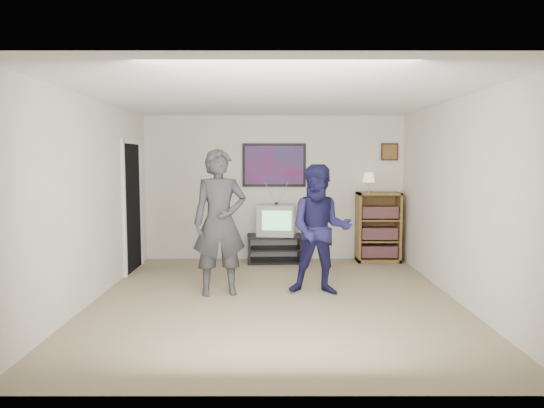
{
  "coord_description": "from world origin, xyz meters",
  "views": [
    {
      "loc": [
        -0.04,
        -5.94,
        1.75
      ],
      "look_at": [
        -0.04,
        0.55,
        1.15
      ],
      "focal_mm": 32.0,
      "sensor_mm": 36.0,
      "label": 1
    }
  ],
  "objects_px": {
    "bookshelf": "(378,227)",
    "person_short": "(320,230)",
    "media_stand": "(275,248)",
    "crt_television": "(276,220)",
    "person_tall": "(220,222)"
  },
  "relations": [
    {
      "from": "media_stand",
      "to": "crt_television",
      "type": "height_order",
      "value": "crt_television"
    },
    {
      "from": "bookshelf",
      "to": "person_short",
      "type": "bearing_deg",
      "value": -120.68
    },
    {
      "from": "person_tall",
      "to": "person_short",
      "type": "height_order",
      "value": "person_tall"
    },
    {
      "from": "person_short",
      "to": "person_tall",
      "type": "bearing_deg",
      "value": -172.13
    },
    {
      "from": "person_tall",
      "to": "person_short",
      "type": "relative_size",
      "value": 1.12
    },
    {
      "from": "media_stand",
      "to": "person_short",
      "type": "distance_m",
      "value": 2.14
    },
    {
      "from": "person_short",
      "to": "crt_television",
      "type": "bearing_deg",
      "value": 112.61
    },
    {
      "from": "crt_television",
      "to": "person_tall",
      "type": "xyz_separation_m",
      "value": [
        -0.75,
        -1.99,
        0.21
      ]
    },
    {
      "from": "media_stand",
      "to": "person_tall",
      "type": "xyz_separation_m",
      "value": [
        -0.72,
        -1.99,
        0.71
      ]
    },
    {
      "from": "media_stand",
      "to": "crt_television",
      "type": "bearing_deg",
      "value": -3.14
    },
    {
      "from": "crt_television",
      "to": "person_tall",
      "type": "height_order",
      "value": "person_tall"
    },
    {
      "from": "media_stand",
      "to": "bookshelf",
      "type": "bearing_deg",
      "value": -1.53
    },
    {
      "from": "media_stand",
      "to": "person_short",
      "type": "height_order",
      "value": "person_short"
    },
    {
      "from": "crt_television",
      "to": "bookshelf",
      "type": "distance_m",
      "value": 1.75
    },
    {
      "from": "person_tall",
      "to": "crt_television",
      "type": "bearing_deg",
      "value": 58.59
    }
  ]
}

